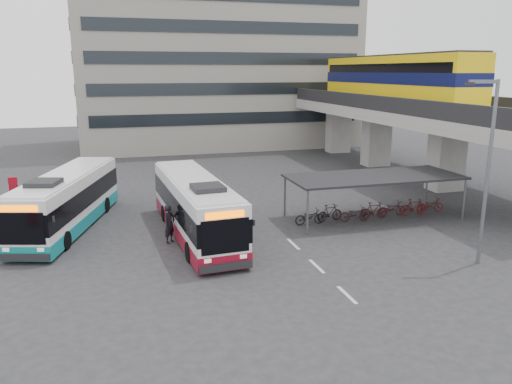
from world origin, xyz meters
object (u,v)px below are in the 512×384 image
object	(u,v)px
bus_teal	(68,201)
bus_main	(195,207)
pedestrian	(170,224)
lamp_post	(487,162)

from	to	relation	value
bus_teal	bus_main	bearing A→B (deg)	-10.72
pedestrian	lamp_post	distance (m)	14.88
pedestrian	lamp_post	size ratio (longest dim) A/B	0.24
bus_main	lamp_post	size ratio (longest dim) A/B	1.40
pedestrian	bus_main	bearing A→B (deg)	-21.70
lamp_post	bus_teal	bearing A→B (deg)	164.87
bus_main	lamp_post	xyz separation A→B (m)	(11.41, -7.34, 3.07)
bus_main	pedestrian	size ratio (longest dim) A/B	5.80
bus_teal	lamp_post	size ratio (longest dim) A/B	1.39
bus_teal	pedestrian	size ratio (longest dim) A/B	5.78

